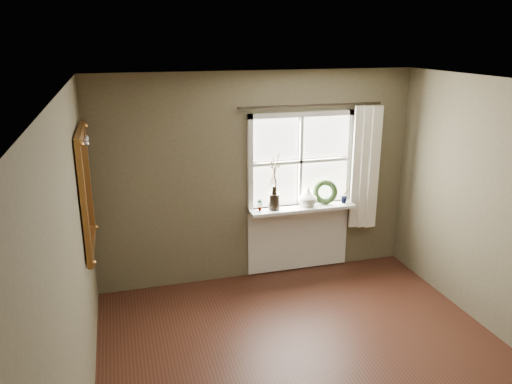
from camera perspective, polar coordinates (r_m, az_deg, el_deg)
The scene contains 15 objects.
floor at distance 4.83m, azimuth 8.04°, elevation -20.83°, with size 4.50×4.50×0.00m, color #391C12.
ceiling at distance 3.82m, azimuth 9.71°, elevation 11.48°, with size 4.50×4.50×0.00m, color silver.
wall_back at distance 6.20m, azimuth 0.05°, elevation 1.70°, with size 4.00×0.10×2.60m, color brown.
wall_left at distance 3.85m, azimuth -20.68°, elevation -9.66°, with size 0.10×4.50×2.60m, color brown.
window_frame at distance 6.25m, azimuth 5.09°, elevation 3.49°, with size 1.36×0.06×1.24m.
window_sill at distance 6.32m, azimuth 5.30°, elevation -1.85°, with size 1.36×0.26×0.04m, color silver.
window_apron at distance 6.58m, azimuth 4.85°, elevation -5.17°, with size 1.36×0.04×0.88m, color silver.
dark_jug at distance 6.17m, azimuth 2.10°, elevation -1.10°, with size 0.14×0.14×0.20m, color black.
cream_vase at distance 6.30m, azimuth 5.95°, elevation -0.60°, with size 0.23×0.23×0.24m, color beige.
wreath at distance 6.43m, azimuth 7.89°, elevation -0.29°, with size 0.32×0.32×0.08m, color #263C1A.
potted_plant_left at distance 6.12m, azimuth 0.42°, elevation -1.49°, with size 0.08×0.05×0.15m, color #263C1A.
potted_plant_right at distance 6.51m, azimuth 10.10°, elevation -0.44°, with size 0.10×0.08×0.18m, color #263C1A.
curtain at distance 6.54m, azimuth 12.28°, elevation 2.72°, with size 0.36×0.12×1.59m, color silver.
curtain_rod at distance 6.11m, azimuth 6.36°, elevation 9.80°, with size 0.03×0.03×1.84m, color black.
gilt_mirror at distance 5.10m, azimuth -18.89°, elevation 0.18°, with size 0.10×1.01×1.21m.
Camera 1 is at (-1.63, -3.44, 2.98)m, focal length 35.00 mm.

